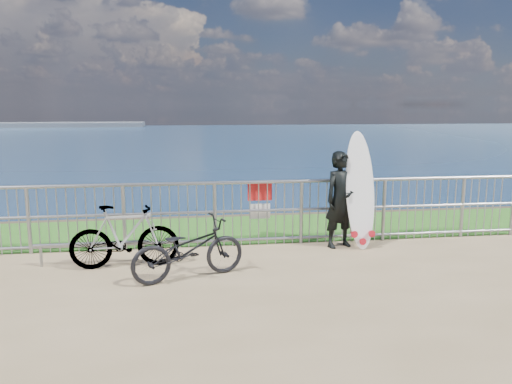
{
  "coord_description": "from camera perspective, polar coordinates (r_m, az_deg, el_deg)",
  "views": [
    {
      "loc": [
        -0.96,
        -6.67,
        2.4
      ],
      "look_at": [
        0.15,
        1.2,
        1.0
      ],
      "focal_mm": 35.0,
      "sensor_mm": 36.0,
      "label": 1
    }
  ],
  "objects": [
    {
      "name": "railing",
      "position": [
        8.52,
        -1.22,
        -2.34
      ],
      "size": [
        10.06,
        0.1,
        1.13
      ],
      "color": "gray",
      "rests_on": "ground"
    },
    {
      "name": "surfboard",
      "position": [
        8.54,
        11.83,
        -0.28
      ],
      "size": [
        0.56,
        0.5,
        1.97
      ],
      "color": "white",
      "rests_on": "ground"
    },
    {
      "name": "seascape",
      "position": [
        160.11,
        -23.7,
        6.84
      ],
      "size": [
        260.0,
        260.0,
        5.0
      ],
      "color": "brown",
      "rests_on": "ground"
    },
    {
      "name": "surfer",
      "position": [
        8.52,
        9.66,
        -0.86
      ],
      "size": [
        0.69,
        0.55,
        1.63
      ],
      "primitive_type": "imported",
      "rotation": [
        0.0,
        0.0,
        0.31
      ],
      "color": "black",
      "rests_on": "ground"
    },
    {
      "name": "bike_rack",
      "position": [
        7.96,
        -18.2,
        -5.89
      ],
      "size": [
        1.69,
        0.05,
        0.35
      ],
      "color": "gray",
      "rests_on": "ground"
    },
    {
      "name": "bicycle_far",
      "position": [
        7.64,
        -14.8,
        -4.92
      ],
      "size": [
        1.61,
        0.56,
        0.95
      ],
      "primitive_type": "imported",
      "rotation": [
        0.0,
        0.0,
        1.64
      ],
      "color": "black",
      "rests_on": "ground"
    },
    {
      "name": "grass_strip",
      "position": [
        9.72,
        -2.11,
        -4.26
      ],
      "size": [
        120.0,
        120.0,
        0.0
      ],
      "primitive_type": "plane",
      "color": "#25621B",
      "rests_on": "ground"
    },
    {
      "name": "bicycle_near",
      "position": [
        7.0,
        -7.72,
        -6.47
      ],
      "size": [
        1.72,
        1.09,
        0.85
      ],
      "primitive_type": "imported",
      "rotation": [
        0.0,
        0.0,
        1.92
      ],
      "color": "black",
      "rests_on": "ground"
    }
  ]
}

